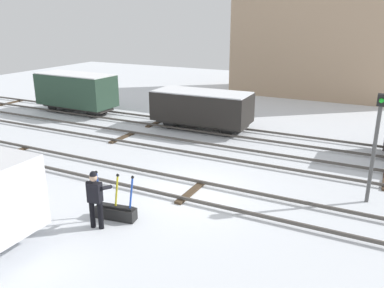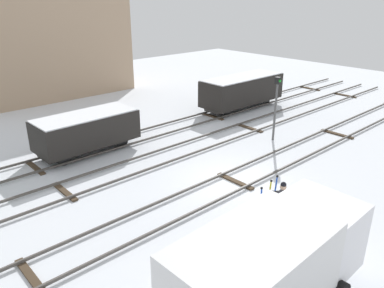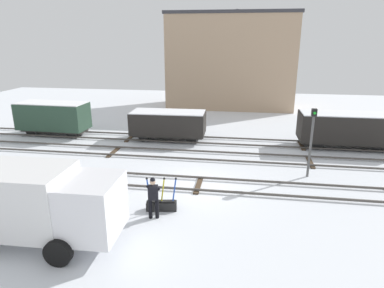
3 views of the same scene
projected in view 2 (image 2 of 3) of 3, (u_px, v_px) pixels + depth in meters
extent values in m
plane|color=silver|center=(235.00, 182.00, 16.42)|extent=(60.00, 60.00, 0.00)
cube|color=#4C4742|center=(248.00, 185.00, 15.87)|extent=(44.00, 0.07, 0.10)
cube|color=#4C4742|center=(223.00, 174.00, 16.86)|extent=(44.00, 0.07, 0.10)
cube|color=#423323|center=(31.00, 276.00, 10.90)|extent=(0.24, 1.94, 0.08)
cube|color=#423323|center=(235.00, 181.00, 16.40)|extent=(0.24, 1.94, 0.08)
cube|color=#423323|center=(337.00, 134.00, 21.90)|extent=(0.24, 1.94, 0.08)
cube|color=#4C4742|center=(184.00, 156.00, 18.68)|extent=(44.00, 0.07, 0.10)
cube|color=#4C4742|center=(166.00, 148.00, 19.67)|extent=(44.00, 0.07, 0.10)
cube|color=#423323|center=(65.00, 192.00, 15.55)|extent=(0.24, 1.94, 0.08)
cube|color=#423323|center=(249.00, 128.00, 22.88)|extent=(0.24, 1.94, 0.08)
cube|color=#423323|center=(344.00, 95.00, 30.21)|extent=(0.24, 1.94, 0.08)
cube|color=#4C4742|center=(146.00, 139.00, 20.85)|extent=(44.00, 0.07, 0.10)
cube|color=#4C4742|center=(132.00, 133.00, 21.84)|extent=(44.00, 0.07, 0.10)
cube|color=#423323|center=(35.00, 167.00, 17.71)|extent=(0.24, 1.94, 0.08)
cube|color=#423323|center=(212.00, 116.00, 25.04)|extent=(0.24, 1.94, 0.08)
cube|color=#423323|center=(309.00, 88.00, 32.37)|extent=(0.24, 1.94, 0.08)
cube|color=black|center=(267.00, 212.00, 13.83)|extent=(1.28, 0.55, 0.36)
cube|color=black|center=(267.00, 207.00, 13.75)|extent=(1.13, 0.37, 0.06)
cylinder|color=#1E47B7|center=(261.00, 201.00, 13.20)|extent=(0.16, 0.08, 1.05)
sphere|color=black|center=(262.00, 188.00, 12.97)|extent=(0.09, 0.09, 0.09)
cylinder|color=yellow|center=(269.00, 195.00, 13.62)|extent=(0.20, 0.09, 1.05)
sphere|color=black|center=(271.00, 181.00, 13.48)|extent=(0.09, 0.09, 0.09)
cylinder|color=#1E47B7|center=(275.00, 190.00, 13.96)|extent=(0.20, 0.09, 1.05)
sphere|color=black|center=(277.00, 176.00, 13.82)|extent=(0.09, 0.09, 0.09)
cylinder|color=black|center=(279.00, 217.00, 13.10)|extent=(0.15, 0.15, 0.81)
cylinder|color=black|center=(282.00, 214.00, 13.29)|extent=(0.15, 0.15, 0.81)
cube|color=black|center=(282.00, 198.00, 12.94)|extent=(0.41, 0.30, 0.57)
sphere|color=tan|center=(283.00, 187.00, 12.78)|extent=(0.22, 0.22, 0.22)
sphere|color=black|center=(283.00, 185.00, 12.75)|extent=(0.20, 0.20, 0.20)
cylinder|color=black|center=(273.00, 196.00, 12.88)|extent=(0.19, 0.53, 0.37)
cylinder|color=black|center=(278.00, 192.00, 13.22)|extent=(0.19, 0.56, 0.27)
cube|color=silver|center=(316.00, 234.00, 10.37)|extent=(1.94, 2.14, 1.90)
cube|color=black|center=(333.00, 211.00, 10.82)|extent=(0.08, 1.79, 0.76)
cube|color=silver|center=(253.00, 278.00, 8.55)|extent=(4.06, 2.29, 2.16)
cylinder|color=black|center=(265.00, 256.00, 11.10)|extent=(0.91, 0.27, 0.90)
cylinder|color=#4C4C4C|center=(275.00, 113.00, 20.54)|extent=(0.12, 0.12, 3.16)
cube|color=black|center=(278.00, 80.00, 19.88)|extent=(0.24, 0.24, 0.36)
sphere|color=green|center=(280.00, 81.00, 19.80)|extent=(0.14, 0.14, 0.14)
cube|color=tan|center=(44.00, 37.00, 28.93)|extent=(12.35, 5.33, 8.93)
cube|color=#2D2B28|center=(88.00, 145.00, 19.32)|extent=(4.82, 1.40, 0.20)
cube|color=black|center=(87.00, 130.00, 19.01)|extent=(5.09, 2.26, 1.47)
cube|color=white|center=(85.00, 115.00, 18.72)|extent=(4.99, 2.17, 0.06)
cylinder|color=black|center=(64.00, 159.00, 17.89)|extent=(0.70, 0.12, 0.70)
cylinder|color=black|center=(53.00, 152.00, 18.68)|extent=(0.70, 0.12, 0.70)
cylinder|color=black|center=(122.00, 141.00, 19.99)|extent=(0.70, 0.12, 0.70)
cylinder|color=black|center=(110.00, 135.00, 20.78)|extent=(0.70, 0.12, 0.70)
cube|color=#2D2B28|center=(242.00, 103.00, 26.73)|extent=(6.06, 1.34, 0.20)
cube|color=black|center=(242.00, 90.00, 26.37)|extent=(6.38, 2.23, 1.72)
cube|color=white|center=(243.00, 77.00, 26.04)|extent=(6.25, 2.14, 0.06)
cylinder|color=black|center=(228.00, 111.00, 25.03)|extent=(0.70, 0.10, 0.70)
cylinder|color=black|center=(215.00, 107.00, 25.86)|extent=(0.70, 0.10, 0.70)
cylinder|color=black|center=(266.00, 100.00, 27.63)|extent=(0.70, 0.10, 0.70)
cylinder|color=black|center=(253.00, 97.00, 28.46)|extent=(0.70, 0.10, 0.70)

